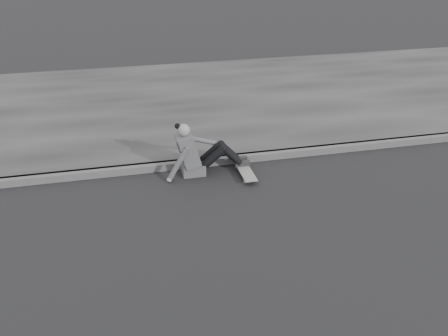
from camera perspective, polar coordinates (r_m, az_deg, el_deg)
The scene contains 5 objects.
ground at distance 7.00m, azimuth 20.05°, elevation -7.08°, with size 80.00×80.00×0.00m, color black.
curb at distance 8.93m, azimuth 11.60°, elevation 2.10°, with size 24.00×0.16×0.12m, color #4F4F4F.
sidewalk at distance 11.53m, azimuth 5.56°, elevation 8.26°, with size 24.00×6.00×0.12m, color #313131.
skateboard at distance 7.99m, azimuth 2.43°, elevation -0.32°, with size 0.20×0.78×0.09m.
seated_woman at distance 7.93m, azimuth -3.13°, elevation 1.78°, with size 1.38×0.46×0.88m.
Camera 1 is at (-3.56, -4.74, 3.72)m, focal length 40.00 mm.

